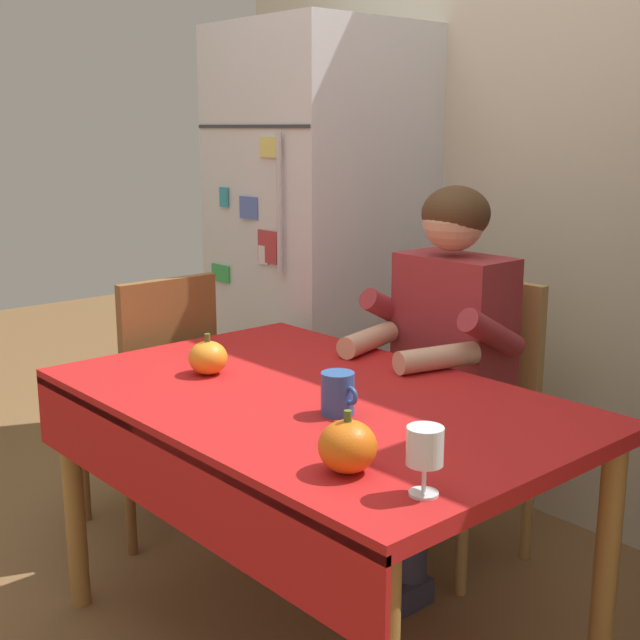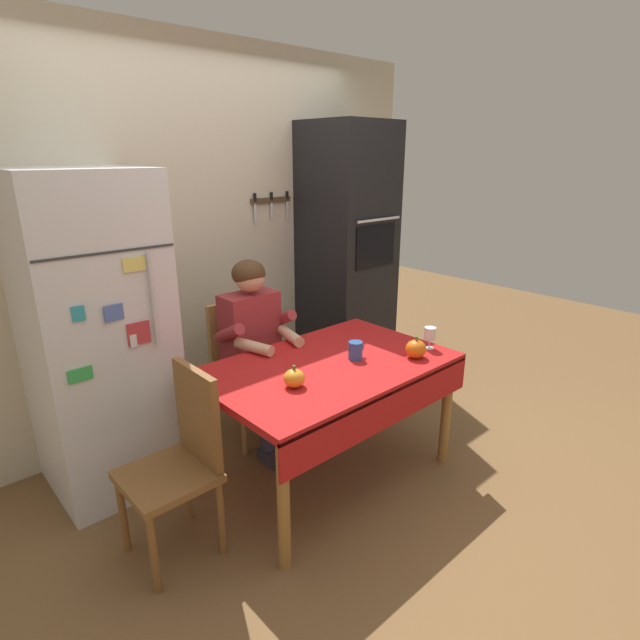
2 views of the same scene
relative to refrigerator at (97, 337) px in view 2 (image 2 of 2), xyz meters
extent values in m
plane|color=brown|center=(0.95, -0.96, -0.90)|extent=(10.00, 10.00, 0.00)
cube|color=beige|center=(1.00, 0.39, 0.40)|extent=(3.70, 0.10, 2.60)
cube|color=#4C3823|center=(1.47, 0.33, 0.63)|extent=(0.36, 0.02, 0.04)
cube|color=silver|center=(1.32, 0.32, 0.55)|extent=(0.02, 0.01, 0.13)
cube|color=black|center=(1.32, 0.32, 0.66)|extent=(0.02, 0.01, 0.06)
cube|color=silver|center=(1.47, 0.32, 0.56)|extent=(0.02, 0.01, 0.11)
cube|color=black|center=(1.47, 0.32, 0.66)|extent=(0.02, 0.01, 0.06)
cube|color=silver|center=(1.62, 0.32, 0.55)|extent=(0.02, 0.01, 0.13)
cube|color=black|center=(1.62, 0.32, 0.66)|extent=(0.02, 0.01, 0.06)
cube|color=silver|center=(0.00, 0.00, 0.00)|extent=(0.68, 0.68, 1.80)
cylinder|color=silver|center=(0.19, -0.36, 0.25)|extent=(0.02, 0.02, 0.50)
cube|color=#333335|center=(0.00, -0.34, 0.52)|extent=(0.67, 0.01, 0.01)
cube|color=teal|center=(-0.17, -0.35, 0.25)|extent=(0.06, 0.02, 0.07)
cube|color=#E5D666|center=(0.12, -0.35, 0.45)|extent=(0.11, 0.01, 0.07)
cube|color=green|center=(-0.21, -0.35, -0.05)|extent=(0.11, 0.01, 0.07)
cube|color=silver|center=(0.07, -0.35, 0.06)|extent=(0.05, 0.01, 0.07)
cube|color=#B73338|center=(0.10, -0.35, 0.09)|extent=(0.12, 0.01, 0.12)
cube|color=#4C66B7|center=(-0.01, -0.35, 0.22)|extent=(0.10, 0.02, 0.08)
cube|color=black|center=(2.00, 0.04, 0.15)|extent=(0.60, 0.60, 2.10)
cube|color=black|center=(2.00, -0.26, 0.30)|extent=(0.42, 0.01, 0.32)
cylinder|color=silver|center=(2.00, -0.29, 0.50)|extent=(0.45, 0.02, 0.02)
cylinder|color=#9E6B33|center=(0.31, -1.25, -0.55)|extent=(0.06, 0.06, 0.70)
cylinder|color=#9E6B33|center=(0.31, -0.47, -0.55)|extent=(0.06, 0.06, 0.70)
cylinder|color=#9E6B33|center=(1.59, -1.25, -0.55)|extent=(0.06, 0.06, 0.70)
cylinder|color=#9E6B33|center=(1.59, -0.47, -0.55)|extent=(0.06, 0.06, 0.70)
cube|color=red|center=(0.95, -0.86, -0.18)|extent=(1.40, 0.90, 0.04)
cube|color=red|center=(0.95, -1.30, -0.28)|extent=(1.40, 0.01, 0.20)
cube|color=tan|center=(0.87, -0.17, -0.47)|extent=(0.40, 0.40, 0.04)
cube|color=tan|center=(0.87, 0.01, -0.21)|extent=(0.36, 0.04, 0.48)
cylinder|color=tan|center=(0.70, -0.34, -0.69)|extent=(0.04, 0.04, 0.41)
cylinder|color=tan|center=(0.70, 0.00, -0.69)|extent=(0.04, 0.04, 0.41)
cylinder|color=tan|center=(1.04, -0.34, -0.69)|extent=(0.04, 0.04, 0.41)
cylinder|color=tan|center=(1.04, 0.00, -0.69)|extent=(0.04, 0.04, 0.41)
cube|color=#38384C|center=(0.77, -0.55, -0.86)|extent=(0.10, 0.22, 0.08)
cube|color=#38384C|center=(0.97, -0.55, -0.86)|extent=(0.10, 0.22, 0.08)
cylinder|color=#38384C|center=(0.77, -0.49, -0.67)|extent=(0.09, 0.09, 0.38)
cylinder|color=#38384C|center=(0.97, -0.49, -0.67)|extent=(0.09, 0.09, 0.38)
cube|color=#38384C|center=(0.78, -0.33, -0.40)|extent=(0.12, 0.40, 0.11)
cube|color=#38384C|center=(0.96, -0.33, -0.40)|extent=(0.12, 0.40, 0.11)
cube|color=#9E2D33|center=(0.87, -0.21, -0.11)|extent=(0.36, 0.20, 0.48)
cylinder|color=#9E2D33|center=(0.67, -0.28, -0.07)|extent=(0.07, 0.26, 0.18)
cylinder|color=#9E2D33|center=(1.07, -0.28, -0.07)|extent=(0.07, 0.26, 0.18)
cylinder|color=#D8A884|center=(0.73, -0.45, -0.13)|extent=(0.13, 0.27, 0.07)
cylinder|color=#D8A884|center=(1.01, -0.45, -0.13)|extent=(0.13, 0.27, 0.07)
sphere|color=#D8A884|center=(0.87, -0.23, 0.24)|extent=(0.19, 0.19, 0.19)
ellipsoid|color=#472D19|center=(0.87, -0.22, 0.26)|extent=(0.21, 0.21, 0.17)
cube|color=brown|center=(-0.03, -0.81, -0.47)|extent=(0.40, 0.40, 0.04)
cube|color=brown|center=(0.15, -0.81, -0.21)|extent=(0.04, 0.36, 0.48)
cylinder|color=brown|center=(-0.20, -0.64, -0.69)|extent=(0.04, 0.04, 0.41)
cylinder|color=brown|center=(0.14, -0.64, -0.69)|extent=(0.04, 0.04, 0.41)
cylinder|color=brown|center=(-0.20, -0.98, -0.69)|extent=(0.04, 0.04, 0.41)
cylinder|color=brown|center=(0.14, -0.98, -0.69)|extent=(0.04, 0.04, 0.41)
cylinder|color=#2D569E|center=(1.11, -0.92, -0.11)|extent=(0.08, 0.08, 0.10)
torus|color=#2D569E|center=(1.15, -0.92, -0.10)|extent=(0.05, 0.01, 0.05)
cylinder|color=white|center=(1.56, -1.11, -0.16)|extent=(0.06, 0.06, 0.01)
cylinder|color=white|center=(1.56, -1.11, -0.13)|extent=(0.01, 0.01, 0.06)
cylinder|color=white|center=(1.56, -1.11, -0.06)|extent=(0.07, 0.07, 0.07)
ellipsoid|color=orange|center=(1.38, -1.14, -0.11)|extent=(0.12, 0.12, 0.11)
cylinder|color=#4C6023|center=(1.38, -1.14, -0.04)|extent=(0.02, 0.02, 0.02)
ellipsoid|color=orange|center=(0.62, -0.97, -0.11)|extent=(0.11, 0.11, 0.09)
cylinder|color=#4C6023|center=(0.62, -0.97, -0.05)|extent=(0.02, 0.02, 0.02)
camera|label=1|loc=(2.54, -2.24, 0.52)|focal=47.55mm
camera|label=2|loc=(-0.84, -2.76, 0.97)|focal=28.10mm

